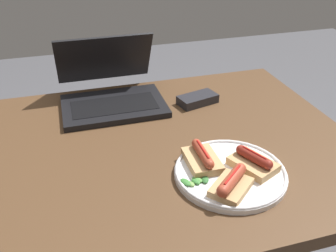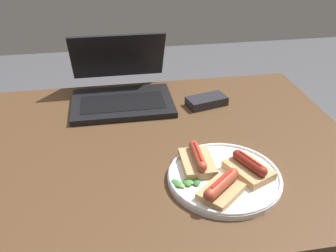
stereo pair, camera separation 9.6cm
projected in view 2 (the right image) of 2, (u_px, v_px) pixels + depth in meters
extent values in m
cube|color=#4C331E|center=(163.00, 149.00, 1.01)|extent=(1.04, 0.80, 0.04)
cylinder|color=#4C331E|center=(256.00, 173.00, 1.54)|extent=(0.05, 0.05, 0.73)
cylinder|color=#4C331E|center=(37.00, 197.00, 1.41)|extent=(0.05, 0.05, 0.73)
cube|color=black|center=(123.00, 103.00, 1.18)|extent=(0.32, 0.22, 0.02)
cube|color=black|center=(123.00, 102.00, 1.17)|extent=(0.26, 0.12, 0.00)
cube|color=black|center=(118.00, 56.00, 1.27)|extent=(0.32, 0.11, 0.18)
cube|color=#192347|center=(118.00, 56.00, 1.26)|extent=(0.28, 0.09, 0.16)
cylinder|color=silver|center=(224.00, 178.00, 0.87)|extent=(0.26, 0.26, 0.01)
torus|color=silver|center=(224.00, 175.00, 0.86)|extent=(0.26, 0.26, 0.01)
cube|color=tan|center=(221.00, 192.00, 0.80)|extent=(0.12, 0.11, 0.02)
cylinder|color=#9E3D28|center=(222.00, 184.00, 0.79)|extent=(0.09, 0.08, 0.03)
sphere|color=#9E3D28|center=(233.00, 174.00, 0.82)|extent=(0.03, 0.03, 0.03)
sphere|color=#9E3D28|center=(210.00, 195.00, 0.76)|extent=(0.03, 0.03, 0.03)
cylinder|color=red|center=(222.00, 179.00, 0.78)|extent=(0.06, 0.05, 0.01)
cube|color=tan|center=(248.00, 170.00, 0.86)|extent=(0.11, 0.13, 0.02)
cylinder|color=maroon|center=(250.00, 163.00, 0.85)|extent=(0.05, 0.08, 0.02)
sphere|color=maroon|center=(238.00, 154.00, 0.88)|extent=(0.02, 0.02, 0.02)
sphere|color=maroon|center=(262.00, 172.00, 0.82)|extent=(0.02, 0.02, 0.02)
cylinder|color=red|center=(250.00, 159.00, 0.85)|extent=(0.03, 0.06, 0.00)
cube|color=tan|center=(197.00, 163.00, 0.89)|extent=(0.07, 0.11, 0.02)
cylinder|color=#9E3D28|center=(198.00, 155.00, 0.88)|extent=(0.02, 0.09, 0.02)
sphere|color=#9E3D28|center=(194.00, 145.00, 0.92)|extent=(0.02, 0.02, 0.02)
sphere|color=#9E3D28|center=(202.00, 167.00, 0.84)|extent=(0.02, 0.02, 0.02)
cylinder|color=red|center=(198.00, 152.00, 0.87)|extent=(0.01, 0.08, 0.00)
ellipsoid|color=#387A33|center=(187.00, 183.00, 0.83)|extent=(0.02, 0.03, 0.01)
ellipsoid|color=#387A33|center=(180.00, 185.00, 0.83)|extent=(0.01, 0.02, 0.00)
ellipsoid|color=#4C8E3D|center=(189.00, 182.00, 0.84)|extent=(0.03, 0.03, 0.01)
ellipsoid|color=#4C8E3D|center=(188.00, 182.00, 0.84)|extent=(0.02, 0.02, 0.00)
ellipsoid|color=#387A33|center=(194.00, 176.00, 0.85)|extent=(0.03, 0.03, 0.01)
ellipsoid|color=#387A33|center=(175.00, 183.00, 0.83)|extent=(0.03, 0.03, 0.01)
ellipsoid|color=#709E4C|center=(181.00, 185.00, 0.83)|extent=(0.02, 0.03, 0.01)
ellipsoid|color=#2D662D|center=(197.00, 182.00, 0.84)|extent=(0.02, 0.03, 0.01)
cube|color=#232328|center=(207.00, 101.00, 1.19)|extent=(0.14, 0.09, 0.03)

